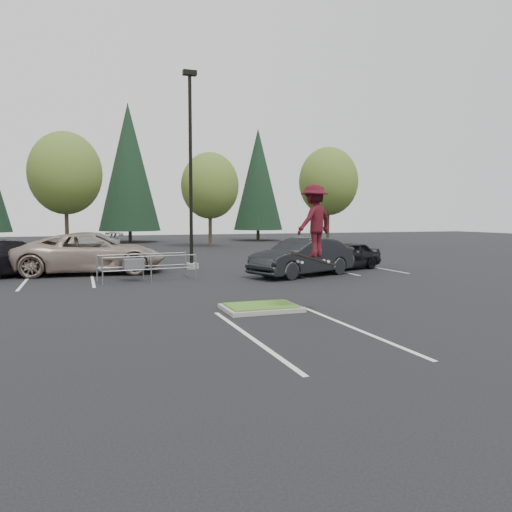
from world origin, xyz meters
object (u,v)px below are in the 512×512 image
object	(u,v)px
light_pole	(191,181)
car_l_black	(10,258)
decid_d	(328,184)
car_l_tan	(91,253)
cart_corral	(136,264)
car_r_charc	(302,257)
car_r_black	(346,256)
conif_c	(258,179)
decid_c	(210,188)
car_far_silver	(80,245)
conif_b	(129,167)
decid_b	(65,176)
skateboarder	(314,221)

from	to	relation	value
light_pole	car_l_black	size ratio (longest dim) A/B	1.73
decid_d	car_l_tan	world-z (taller)	decid_d
cart_corral	car_l_black	size ratio (longest dim) A/B	0.71
light_pole	decid_d	world-z (taller)	light_pole
cart_corral	car_r_charc	world-z (taller)	car_r_charc
decid_d	cart_corral	xyz separation A→B (m)	(-20.73, -22.39, -5.20)
light_pole	car_r_black	distance (m)	8.93
car_l_black	decid_d	bearing A→B (deg)	-76.40
light_pole	conif_c	world-z (taller)	conif_c
car_r_black	decid_c	bearing A→B (deg)	165.58
car_l_tan	car_r_black	xyz separation A→B (m)	(12.50, -2.44, -0.25)
decid_d	car_far_silver	world-z (taller)	decid_d
decid_d	car_r_black	xyz separation A→B (m)	(-9.99, -21.27, -5.20)
cart_corral	decid_d	bearing A→B (deg)	40.09
car_l_tan	car_l_black	distance (m)	3.50
decid_d	conif_c	xyz separation A→B (m)	(-3.99, 9.17, 0.94)
decid_c	car_far_silver	world-z (taller)	decid_c
cart_corral	car_l_black	distance (m)	6.35
conif_c	car_r_charc	distance (m)	34.10
car_l_tan	car_r_charc	bearing A→B (deg)	-110.37
cart_corral	car_l_tan	xyz separation A→B (m)	(-1.76, 3.56, 0.26)
conif_c	cart_corral	xyz separation A→B (m)	(-16.74, -31.56, -6.14)
light_pole	conif_b	distance (m)	28.69
car_r_charc	car_far_silver	xyz separation A→B (m)	(-9.67, 14.75, -0.05)
decid_b	car_r_charc	bearing A→B (deg)	-65.36
car_r_charc	car_l_black	bearing A→B (deg)	-129.71
conif_b	conif_c	distance (m)	14.07
conif_b	decid_b	bearing A→B (deg)	-121.09
cart_corral	decid_c	bearing A→B (deg)	61.15
skateboarder	car_l_tan	bearing A→B (deg)	-93.13
conif_b	conif_c	size ratio (longest dim) A/B	1.16
light_pole	car_far_silver	bearing A→B (deg)	118.81
decid_b	conif_c	bearing A→B (deg)	24.14
decid_c	conif_b	xyz separation A→B (m)	(-5.99, 10.67, 2.59)
decid_b	conif_b	size ratio (longest dim) A/B	0.66
car_r_charc	car_far_silver	world-z (taller)	car_r_charc
car_l_tan	decid_b	bearing A→B (deg)	9.01
cart_corral	car_r_black	distance (m)	10.80
decid_d	car_far_silver	size ratio (longest dim) A/B	1.65
decid_c	skateboarder	world-z (taller)	decid_c
conif_b	car_r_charc	xyz separation A→B (m)	(4.67, -33.25, -6.97)
conif_c	car_r_black	world-z (taller)	conif_c
car_l_black	car_r_charc	distance (m)	13.36
light_pole	decid_d	xyz separation A→B (m)	(17.49, 18.33, 1.35)
car_r_charc	car_r_black	distance (m)	3.80
light_pole	car_l_black	bearing A→B (deg)	-176.63
light_pole	car_far_silver	size ratio (longest dim) A/B	1.77
car_r_charc	car_r_black	world-z (taller)	car_r_charc
decid_c	conif_c	size ratio (longest dim) A/B	0.67
decid_c	car_r_black	bearing A→B (deg)	-84.47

